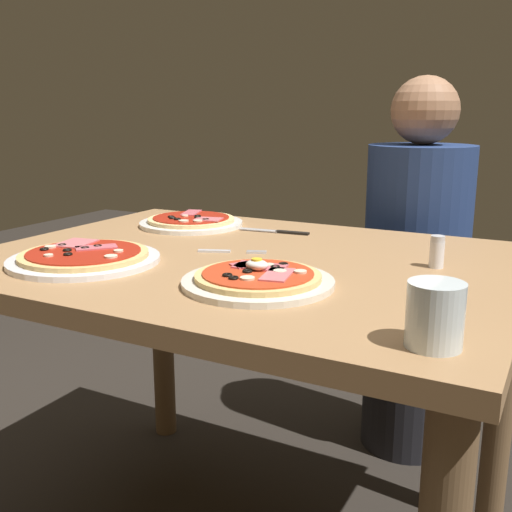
# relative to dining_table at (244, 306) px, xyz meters

# --- Properties ---
(dining_table) EXTENTS (1.17, 0.89, 0.76)m
(dining_table) POSITION_rel_dining_table_xyz_m (0.00, 0.00, 0.00)
(dining_table) COLOR #9E754C
(dining_table) RESTS_ON ground
(pizza_foreground) EXTENTS (0.28, 0.28, 0.05)m
(pizza_foreground) POSITION_rel_dining_table_xyz_m (0.13, -0.19, 0.13)
(pizza_foreground) COLOR silver
(pizza_foreground) RESTS_ON dining_table
(pizza_across_left) EXTENTS (0.29, 0.29, 0.03)m
(pizza_across_left) POSITION_rel_dining_table_xyz_m (-0.31, 0.25, 0.13)
(pizza_across_left) COLOR white
(pizza_across_left) RESTS_ON dining_table
(pizza_across_right) EXTENTS (0.32, 0.32, 0.03)m
(pizza_across_right) POSITION_rel_dining_table_xyz_m (-0.27, -0.21, 0.13)
(pizza_across_right) COLOR white
(pizza_across_right) RESTS_ON dining_table
(water_glass_near) EXTENTS (0.08, 0.08, 0.09)m
(water_glass_near) POSITION_rel_dining_table_xyz_m (0.49, -0.34, 0.16)
(water_glass_near) COLOR silver
(water_glass_near) RESTS_ON dining_table
(fork) EXTENTS (0.15, 0.07, 0.00)m
(fork) POSITION_rel_dining_table_xyz_m (-0.05, 0.02, 0.12)
(fork) COLOR silver
(fork) RESTS_ON dining_table
(knife) EXTENTS (0.20, 0.04, 0.01)m
(knife) POSITION_rel_dining_table_xyz_m (-0.05, 0.28, 0.12)
(knife) COLOR silver
(knife) RESTS_ON dining_table
(salt_shaker) EXTENTS (0.03, 0.03, 0.07)m
(salt_shaker) POSITION_rel_dining_table_xyz_m (0.40, 0.10, 0.15)
(salt_shaker) COLOR white
(salt_shaker) RESTS_ON dining_table
(diner_person) EXTENTS (0.32, 0.32, 1.18)m
(diner_person) POSITION_rel_dining_table_xyz_m (0.22, 0.70, -0.09)
(diner_person) COLOR black
(diner_person) RESTS_ON ground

